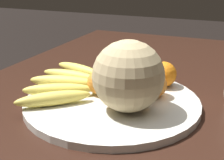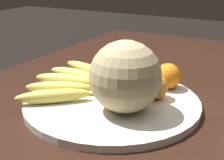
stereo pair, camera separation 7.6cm
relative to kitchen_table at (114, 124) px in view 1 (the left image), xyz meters
The scene contains 10 objects.
kitchen_table is the anchor object (origin of this frame).
fruit_bowl 0.12m from the kitchen_table, 18.74° to the left, with size 0.44×0.44×0.02m.
melon 0.24m from the kitchen_table, 36.16° to the left, with size 0.16×0.16×0.16m.
banana_bunch 0.18m from the kitchen_table, 66.25° to the right, with size 0.33×0.22×0.04m.
orange_front_left 0.14m from the kitchen_table, 156.85° to the left, with size 0.06×0.06×0.06m.
orange_front_right 0.20m from the kitchen_table, 120.01° to the left, with size 0.07×0.07×0.07m.
orange_mid_center 0.17m from the kitchen_table, 142.17° to the left, with size 0.06×0.06×0.06m.
orange_back_left 0.18m from the kitchen_table, 84.26° to the left, with size 0.06×0.06×0.06m.
orange_back_right 0.15m from the kitchen_table, 22.84° to the right, with size 0.06×0.06×0.06m.
produce_tag 0.11m from the kitchen_table, 40.81° to the left, with size 0.08×0.05×0.00m.
Camera 1 is at (0.73, 0.30, 1.07)m, focal length 50.00 mm.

